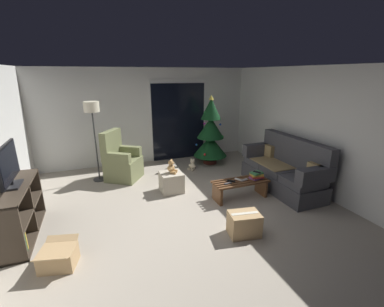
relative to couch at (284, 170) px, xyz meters
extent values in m
plane|color=#9E9384|center=(-2.32, -0.26, -0.40)|extent=(7.00, 7.00, 0.00)
cube|color=silver|center=(-2.32, 2.80, 0.85)|extent=(5.72, 0.12, 2.50)
cube|color=silver|center=(0.54, -0.26, 0.85)|extent=(0.12, 6.00, 2.50)
cube|color=silver|center=(-1.46, 2.73, 0.70)|extent=(1.60, 0.02, 2.20)
cube|color=black|center=(-1.46, 2.71, 0.65)|extent=(1.50, 0.02, 2.10)
cube|color=#3D3D42|center=(-0.07, 0.00, -0.23)|extent=(0.76, 1.90, 0.34)
cube|color=#3D3D42|center=(-0.09, -0.62, 0.01)|extent=(0.68, 0.60, 0.14)
cube|color=#3D3D42|center=(-0.09, 0.00, 0.01)|extent=(0.68, 0.60, 0.14)
cube|color=#3D3D42|center=(-0.09, 0.62, 0.01)|extent=(0.68, 0.60, 0.14)
cube|color=#3D3D42|center=(0.23, 0.00, 0.38)|extent=(0.20, 1.90, 0.60)
cube|color=#3D3D42|center=(-0.07, -0.87, 0.22)|extent=(0.76, 0.20, 0.28)
cube|color=#3D3D42|center=(-0.07, 0.87, 0.22)|extent=(0.76, 0.20, 0.28)
cube|color=#997F51|center=(-0.11, 0.25, 0.09)|extent=(0.60, 0.90, 0.02)
cube|color=#997F51|center=(0.09, -0.70, 0.22)|extent=(0.12, 0.32, 0.28)
cube|color=#997F51|center=(0.09, 0.70, 0.22)|extent=(0.12, 0.32, 0.28)
cube|color=brown|center=(-1.12, -0.27, -0.05)|extent=(1.10, 0.05, 0.04)
cube|color=brown|center=(-1.12, -0.18, -0.05)|extent=(1.10, 0.05, 0.04)
cube|color=brown|center=(-1.12, -0.10, -0.05)|extent=(1.10, 0.05, 0.04)
cube|color=brown|center=(-1.12, -0.01, -0.05)|extent=(1.10, 0.05, 0.04)
cube|color=brown|center=(-1.12, 0.08, -0.05)|extent=(1.10, 0.05, 0.04)
cube|color=brown|center=(-1.61, -0.10, -0.23)|extent=(0.05, 0.36, 0.33)
cube|color=brown|center=(-0.63, -0.10, -0.23)|extent=(0.05, 0.36, 0.33)
cube|color=#ADADB2|center=(-1.04, -0.11, -0.02)|extent=(0.16, 0.07, 0.02)
cube|color=#333338|center=(-1.42, -0.15, -0.02)|extent=(0.16, 0.07, 0.02)
cube|color=black|center=(-1.31, -0.07, -0.02)|extent=(0.15, 0.13, 0.02)
cube|color=silver|center=(-1.14, -0.05, -0.02)|extent=(0.11, 0.16, 0.02)
cube|color=#6B3D7A|center=(-0.77, -0.11, -0.02)|extent=(0.28, 0.23, 0.03)
cube|color=#A32D28|center=(-0.77, -0.12, 0.02)|extent=(0.25, 0.20, 0.04)
cube|color=#B79333|center=(-0.77, -0.12, 0.06)|extent=(0.24, 0.19, 0.04)
cube|color=#337042|center=(-0.78, -0.13, 0.09)|extent=(0.24, 0.20, 0.03)
cube|color=black|center=(-0.78, -0.13, 0.11)|extent=(0.13, 0.16, 0.01)
cylinder|color=#4C1E19|center=(-0.81, 2.00, -0.35)|extent=(0.36, 0.36, 0.10)
cylinder|color=brown|center=(-0.81, 2.00, -0.24)|extent=(0.08, 0.08, 0.12)
cone|color=#0F3819|center=(-0.81, 2.00, 0.09)|extent=(0.89, 0.89, 0.55)
cone|color=#0F3819|center=(-0.81, 2.00, 0.59)|extent=(0.71, 0.71, 0.55)
cone|color=#0F3819|center=(-0.81, 2.00, 1.09)|extent=(0.52, 0.52, 0.55)
sphere|color=blue|center=(-0.58, 1.90, 0.67)|extent=(0.06, 0.06, 0.06)
sphere|color=#1E8C33|center=(-0.97, 2.00, 1.00)|extent=(0.06, 0.06, 0.06)
sphere|color=red|center=(-1.10, 1.68, -0.03)|extent=(0.06, 0.06, 0.06)
sphere|color=#1E8C33|center=(-0.55, 1.79, 0.37)|extent=(0.06, 0.06, 0.06)
sphere|color=red|center=(-0.76, 2.40, 0.04)|extent=(0.06, 0.06, 0.06)
sphere|color=#B233A5|center=(-0.88, 2.24, 0.65)|extent=(0.06, 0.06, 0.06)
sphere|color=#1E8C33|center=(-1.07, 2.31, 0.06)|extent=(0.06, 0.06, 0.06)
sphere|color=white|center=(-0.82, 2.29, 0.49)|extent=(0.06, 0.06, 0.06)
sphere|color=blue|center=(-1.10, 2.27, 0.08)|extent=(0.06, 0.06, 0.06)
sphere|color=red|center=(-0.53, 2.24, 0.18)|extent=(0.06, 0.06, 0.06)
sphere|color=gold|center=(-0.61, 1.96, 0.87)|extent=(0.06, 0.06, 0.06)
cone|color=#EAD14C|center=(-0.81, 2.00, 1.37)|extent=(0.14, 0.14, 0.12)
cube|color=olive|center=(-3.12, 1.70, -0.24)|extent=(0.94, 0.94, 0.31)
cube|color=olive|center=(-3.12, 1.70, 0.00)|extent=(0.94, 0.94, 0.18)
cube|color=olive|center=(-3.35, 1.85, 0.41)|extent=(0.51, 0.65, 0.64)
cube|color=olive|center=(-2.95, 1.92, 0.20)|extent=(0.56, 0.44, 0.22)
cube|color=olive|center=(-3.26, 1.45, 0.20)|extent=(0.56, 0.44, 0.22)
cylinder|color=#2D2D30|center=(-3.67, 1.83, -0.39)|extent=(0.28, 0.28, 0.02)
cylinder|color=#2D2D30|center=(-3.67, 1.83, 0.40)|extent=(0.03, 0.03, 1.55)
cylinder|color=beige|center=(-3.67, 1.83, 1.27)|extent=(0.32, 0.32, 0.22)
cube|color=#382D23|center=(-4.82, -0.01, -0.38)|extent=(0.40, 1.40, 0.04)
cube|color=#382D23|center=(-4.82, -0.01, 0.39)|extent=(0.40, 1.40, 0.04)
cube|color=#382D23|center=(-5.01, -0.01, 0.01)|extent=(0.02, 1.40, 0.81)
cube|color=#382D23|center=(-4.82, -0.69, 0.01)|extent=(0.40, 0.04, 0.81)
cube|color=#382D23|center=(-4.82, 0.67, 0.01)|extent=(0.40, 0.04, 0.81)
cube|color=#382D23|center=(-4.82, -0.01, 0.01)|extent=(0.40, 0.04, 0.78)
cube|color=#382D23|center=(-4.82, -0.01, 0.01)|extent=(0.40, 1.33, 0.04)
cube|color=#A32D28|center=(-4.82, -0.62, -0.22)|extent=(0.30, 0.04, 0.28)
cube|color=#285684|center=(-4.82, -0.56, -0.21)|extent=(0.30, 0.04, 0.31)
cube|color=#337042|center=(-4.82, -0.51, -0.19)|extent=(0.30, 0.04, 0.34)
cube|color=#B79333|center=(-4.82, -0.45, -0.22)|extent=(0.30, 0.04, 0.30)
cube|color=black|center=(-4.82, -0.01, 0.43)|extent=(0.20, 0.36, 0.03)
cube|color=black|center=(-4.82, -0.01, 0.47)|extent=(0.04, 0.06, 0.06)
cube|color=black|center=(-4.82, -0.01, 0.76)|extent=(0.04, 0.84, 0.52)
cube|color=black|center=(-4.80, -0.01, 0.76)|extent=(0.02, 0.79, 0.47)
cube|color=#B2A893|center=(-2.28, 0.67, -0.20)|extent=(0.44, 0.44, 0.41)
cylinder|color=tan|center=(-2.21, 0.68, 0.04)|extent=(0.13, 0.11, 0.06)
cylinder|color=tan|center=(-2.26, 0.60, 0.04)|extent=(0.13, 0.11, 0.06)
sphere|color=tan|center=(-2.28, 0.67, 0.11)|extent=(0.15, 0.15, 0.15)
sphere|color=tan|center=(-2.28, 0.67, 0.23)|extent=(0.11, 0.11, 0.11)
sphere|color=tan|center=(-2.24, 0.64, 0.22)|extent=(0.04, 0.04, 0.04)
sphere|color=tan|center=(-2.26, 0.70, 0.27)|extent=(0.04, 0.04, 0.04)
sphere|color=tan|center=(-2.31, 0.64, 0.27)|extent=(0.04, 0.04, 0.04)
sphere|color=tan|center=(-2.23, 0.72, 0.12)|extent=(0.06, 0.06, 0.06)
sphere|color=tan|center=(-2.31, 0.60, 0.12)|extent=(0.06, 0.06, 0.06)
cylinder|color=beige|center=(-1.45, 1.63, -0.37)|extent=(0.13, 0.12, 0.06)
cylinder|color=beige|center=(-1.51, 1.71, -0.37)|extent=(0.13, 0.12, 0.06)
sphere|color=beige|center=(-1.43, 1.70, -0.30)|extent=(0.15, 0.15, 0.15)
sphere|color=beige|center=(-1.43, 1.70, -0.18)|extent=(0.11, 0.11, 0.11)
sphere|color=#F4E5C1|center=(-1.47, 1.68, -0.19)|extent=(0.04, 0.04, 0.04)
sphere|color=beige|center=(-1.40, 1.67, -0.13)|extent=(0.04, 0.04, 0.04)
sphere|color=beige|center=(-1.45, 1.74, -0.13)|extent=(0.04, 0.04, 0.04)
sphere|color=beige|center=(-1.40, 1.64, -0.29)|extent=(0.06, 0.06, 0.06)
sphere|color=beige|center=(-1.49, 1.75, -0.29)|extent=(0.06, 0.06, 0.06)
cube|color=tan|center=(-1.68, -1.17, -0.22)|extent=(0.50, 0.40, 0.36)
cube|color=beige|center=(-1.68, -1.17, -0.04)|extent=(0.42, 0.13, 0.00)
cube|color=tan|center=(-4.24, -0.93, -0.27)|extent=(0.48, 0.42, 0.25)
cube|color=tan|center=(-4.19, -0.73, -0.13)|extent=(0.41, 0.18, 0.06)
cube|color=tan|center=(-4.28, -1.13, -0.13)|extent=(0.41, 0.18, 0.06)
camera|label=1|loc=(-3.61, -4.05, 1.95)|focal=24.04mm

